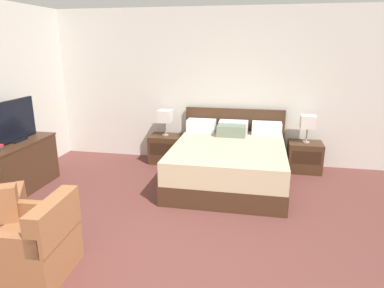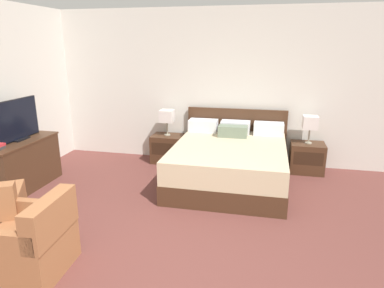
% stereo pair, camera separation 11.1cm
% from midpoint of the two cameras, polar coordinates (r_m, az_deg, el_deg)
% --- Properties ---
extents(ground_plane, '(10.55, 10.55, 0.00)m').
position_cam_midpoint_polar(ground_plane, '(3.29, -4.89, -22.38)').
color(ground_plane, brown).
extents(wall_back, '(7.04, 0.06, 2.67)m').
position_cam_midpoint_polar(wall_back, '(6.09, 4.92, 9.39)').
color(wall_back, beige).
rests_on(wall_back, ground).
extents(bed, '(1.73, 2.01, 0.98)m').
position_cam_midpoint_polar(bed, '(5.28, 6.90, -2.96)').
color(bed, '#422819').
rests_on(bed, ground).
extents(nightstand_left, '(0.54, 0.43, 0.50)m').
position_cam_midpoint_polar(nightstand_left, '(6.19, -3.57, -0.75)').
color(nightstand_left, '#422819').
rests_on(nightstand_left, ground).
extents(nightstand_right, '(0.54, 0.43, 0.50)m').
position_cam_midpoint_polar(nightstand_right, '(6.01, 19.10, -2.17)').
color(nightstand_right, '#422819').
rests_on(nightstand_right, ground).
extents(table_lamp_left, '(0.23, 0.23, 0.46)m').
position_cam_midpoint_polar(table_lamp_left, '(6.05, -3.66, 4.62)').
color(table_lamp_left, gray).
rests_on(table_lamp_left, nightstand_left).
extents(table_lamp_right, '(0.23, 0.23, 0.46)m').
position_cam_midpoint_polar(table_lamp_right, '(5.86, 19.63, 3.32)').
color(table_lamp_right, gray).
rests_on(table_lamp_right, nightstand_right).
extents(dresser, '(0.55, 1.22, 0.73)m').
position_cam_midpoint_polar(dresser, '(5.59, -26.21, -2.98)').
color(dresser, '#422819').
rests_on(dresser, ground).
extents(tv, '(0.18, 0.86, 0.59)m').
position_cam_midpoint_polar(tv, '(5.47, -26.69, 3.52)').
color(tv, black).
rests_on(tv, dresser).
extents(armchair_companion, '(0.73, 0.72, 0.76)m').
position_cam_midpoint_polar(armchair_companion, '(3.57, -24.38, -15.01)').
color(armchair_companion, '#935B38').
rests_on(armchair_companion, ground).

